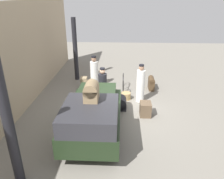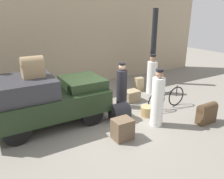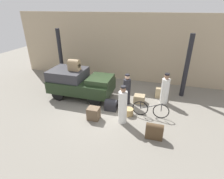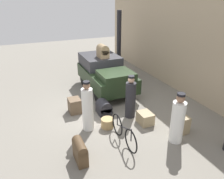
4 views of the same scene
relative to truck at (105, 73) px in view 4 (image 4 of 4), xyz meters
The scene contains 15 objects.
ground_plane 2.24m from the truck, 21.27° to the right, with size 30.00×30.00×0.00m, color gray.
station_building_facade 4.07m from the truck, 60.18° to the left, with size 16.00×0.15×4.50m.
canopy_pillar_left 2.90m from the truck, 140.91° to the left, with size 0.26×0.26×3.58m.
truck is the anchor object (origin of this frame).
bicycle 4.32m from the truck, 13.89° to the right, with size 1.73×0.04×0.81m.
wicker_basket 3.43m from the truck, 20.45° to the right, with size 0.45×0.45×0.34m.
porter_standing_middle 3.50m from the truck, 31.56° to the right, with size 0.38×0.38×1.82m.
conductor_in_dark_uniform 4.79m from the truck, ahead, with size 0.43×0.43×1.71m.
porter_lifting_near_truck 2.80m from the truck, ahead, with size 0.39×0.39×1.69m.
suitcase_tan_flat 2.62m from the truck, 50.52° to the right, with size 0.55×0.46×0.59m.
suitcase_small_leather 3.53m from the truck, ahead, with size 0.58×0.47×0.43m.
trunk_umber_medium 4.64m from the truck, 13.84° to the left, with size 0.39×0.32×0.61m.
trunk_large_brown 5.15m from the truck, 29.72° to the right, with size 0.68×0.29×0.68m.
trunk_wicker_pale 2.46m from the truck, 23.11° to the right, with size 0.60×0.50×0.57m.
trunk_on_truck_roof 1.03m from the truck, behind, with size 0.61×0.44×0.61m.
Camera 4 is at (7.41, -2.93, 4.44)m, focal length 35.00 mm.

